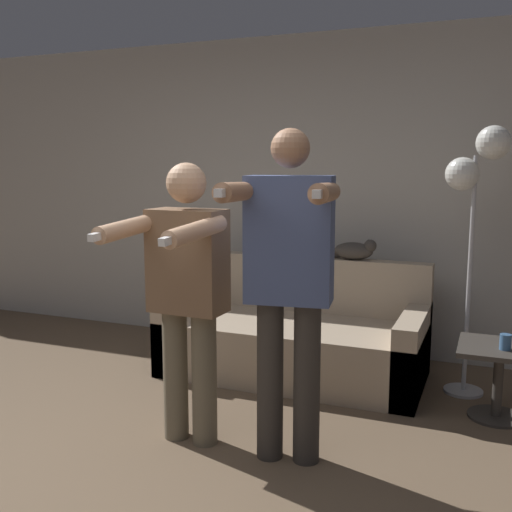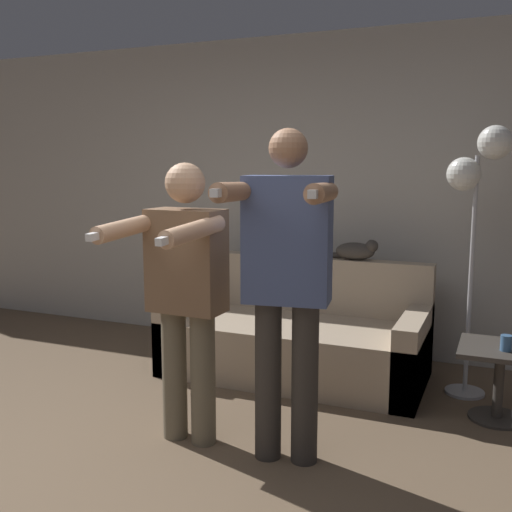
# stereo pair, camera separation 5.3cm
# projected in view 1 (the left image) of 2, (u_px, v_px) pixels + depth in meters

# --- Properties ---
(ground_plane) EXTENTS (16.00, 16.00, 0.00)m
(ground_plane) POSITION_uv_depth(u_px,v_px,m) (69.00, 511.00, 2.71)
(ground_plane) COLOR brown
(wall_back) EXTENTS (10.00, 0.05, 2.60)m
(wall_back) POSITION_uv_depth(u_px,v_px,m) (281.00, 194.00, 5.10)
(wall_back) COLOR #B7B2A8
(wall_back) RESTS_ON ground_plane
(couch) EXTENTS (1.89, 0.89, 0.84)m
(couch) POSITION_uv_depth(u_px,v_px,m) (295.00, 339.00, 4.47)
(couch) COLOR tan
(couch) RESTS_ON ground_plane
(person_left) EXTENTS (0.50, 0.68, 1.57)m
(person_left) POSITION_uv_depth(u_px,v_px,m) (186.00, 286.00, 3.26)
(person_left) COLOR #6B604C
(person_left) RESTS_ON ground_plane
(person_right) EXTENTS (0.57, 0.73, 1.73)m
(person_right) POSITION_uv_depth(u_px,v_px,m) (289.00, 275.00, 3.03)
(person_right) COLOR #38332D
(person_right) RESTS_ON ground_plane
(cat) EXTENTS (0.41, 0.15, 0.16)m
(cat) POSITION_uv_depth(u_px,v_px,m) (355.00, 250.00, 4.54)
(cat) COLOR #3D3833
(cat) RESTS_ON couch
(floor_lamp) EXTENTS (0.40, 0.26, 1.80)m
(floor_lamp) POSITION_uv_depth(u_px,v_px,m) (476.00, 180.00, 3.90)
(floor_lamp) COLOR #B2B2B7
(floor_lamp) RESTS_ON ground_plane
(side_table) EXTENTS (0.48, 0.48, 0.46)m
(side_table) POSITION_uv_depth(u_px,v_px,m) (499.00, 366.00, 3.66)
(side_table) COLOR #38332D
(side_table) RESTS_ON ground_plane
(cup) EXTENTS (0.07, 0.07, 0.09)m
(cup) POSITION_uv_depth(u_px,v_px,m) (505.00, 342.00, 3.57)
(cup) COLOR #3D6693
(cup) RESTS_ON side_table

